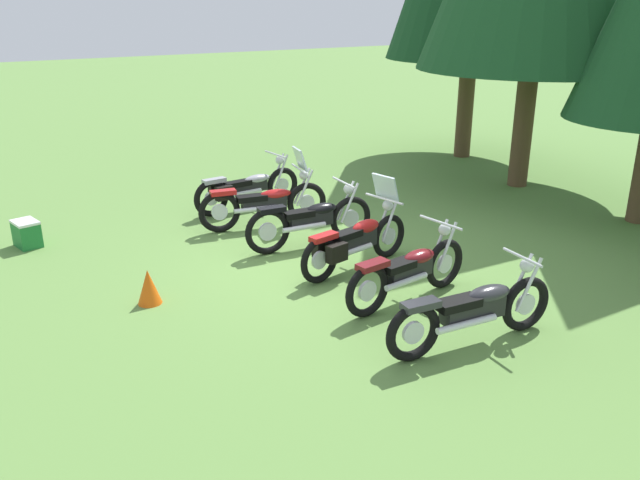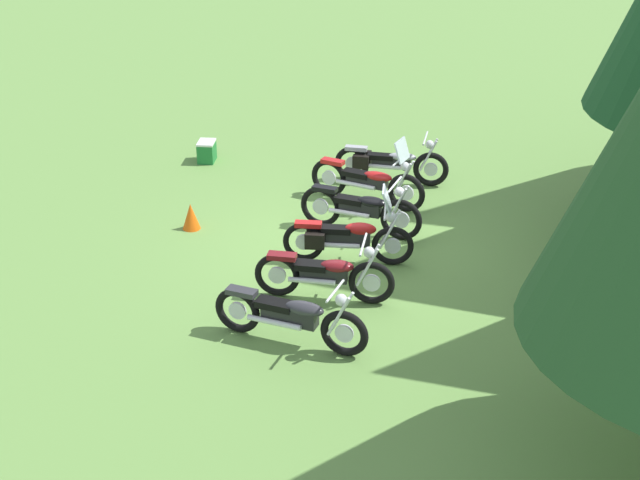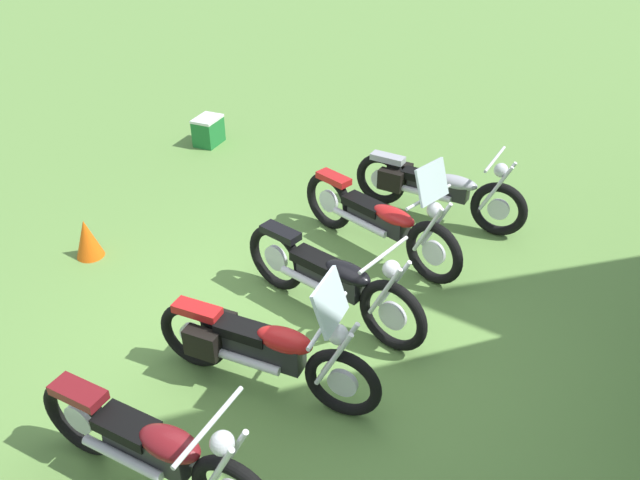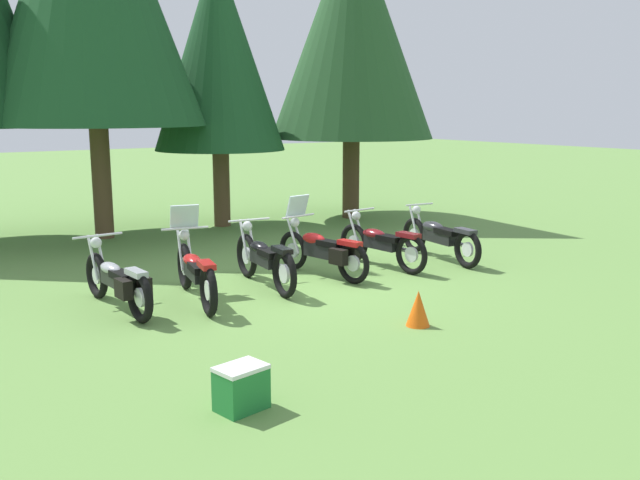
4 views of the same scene
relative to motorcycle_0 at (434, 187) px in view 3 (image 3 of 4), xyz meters
name	(u,v)px [view 3 (image 3 of 4)]	position (x,y,z in m)	size (l,w,h in m)	color
ground_plane	(283,346)	(3.05, -0.11, -0.43)	(80.00, 80.00, 0.00)	#608C42
motorcycle_0	(434,187)	(0.00, 0.00, 0.00)	(0.75, 2.28, 1.00)	black
motorcycle_1	(380,219)	(1.11, -0.15, 0.03)	(0.78, 2.32, 1.38)	black
motorcycle_2	(332,279)	(2.38, 0.02, 0.03)	(0.74, 2.25, 1.03)	black
motorcycle_3	(261,347)	(3.56, 0.06, 0.04)	(0.82, 2.14, 1.35)	black
motorcycle_4	(152,448)	(4.83, 0.05, 0.01)	(0.74, 2.16, 1.01)	black
picnic_cooler	(208,131)	(-0.09, -3.93, -0.21)	(0.52, 0.43, 0.44)	#1E7233
traffic_cone	(87,239)	(3.06, -2.92, -0.19)	(0.32, 0.32, 0.48)	#EA590F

